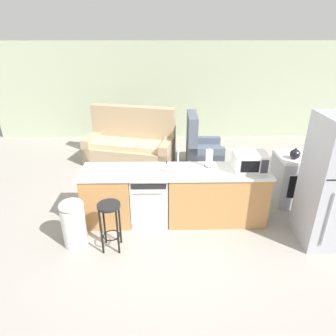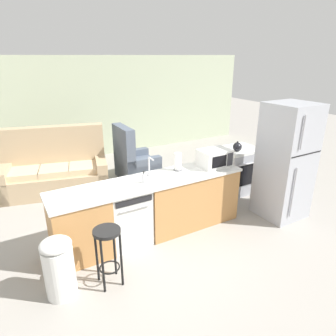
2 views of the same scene
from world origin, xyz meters
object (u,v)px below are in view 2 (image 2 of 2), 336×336
Objects in this scene: microwave at (214,158)px; couch at (56,171)px; soap_bottle at (144,178)px; armchair at (133,163)px; refrigerator at (286,162)px; kettle at (237,147)px; trash_bin at (59,267)px; paper_towel_roll at (178,162)px; dishwasher at (127,216)px; stove_range at (237,170)px; bar_stool at (108,245)px.

microwave is 0.23× the size of couch.
armchair reaches higher than soap_bottle.
microwave is (-1.05, 0.55, 0.08)m from refrigerator.
armchair is (-0.49, 2.19, -0.69)m from microwave.
microwave is at bearing 1.90° from soap_bottle.
kettle is 3.71m from trash_bin.
armchair is at bearing 86.52° from paper_towel_roll.
paper_towel_roll reaches higher than soap_bottle.
armchair reaches higher than dishwasher.
trash_bin is 0.62× the size of armchair.
paper_towel_roll is at bearing 8.21° from dishwasher.
couch is at bearing 171.47° from armchair.
refrigerator is 2.39m from soap_bottle.
couch reaches higher than trash_bin.
soap_bottle is at bearing -167.83° from kettle.
dishwasher is 4.10× the size of kettle.
refrigerator is at bearing -27.65° from microwave.
microwave is 2.44× the size of kettle.
couch is (-3.14, 1.89, -0.06)m from stove_range.
microwave is (-1.05, -0.55, 0.59)m from stove_range.
microwave is 2.84× the size of soap_bottle.
microwave is at bearing -154.29° from kettle.
armchair is at bearing 52.62° from trash_bin.
refrigerator is 3.20m from armchair.
refrigerator is 9.33× the size of kettle.
armchair is at bearing 132.98° from stove_range.
dishwasher is 2.66m from stove_range.
kettle is at bearing -142.84° from stove_range.
dishwasher is at bearing -168.09° from stove_range.
dishwasher is 1.14× the size of trash_bin.
bar_stool is 0.58m from trash_bin.
bar_stool is at bearing -126.65° from dishwasher.
paper_towel_roll is 2.25m from trash_bin.
armchair reaches higher than trash_bin.
soap_bottle is at bearing 22.87° from trash_bin.
couch is at bearing 130.63° from microwave.
refrigerator is 2.59× the size of bar_stool.
bar_stool is 0.34× the size of couch.
refrigerator is 1.80m from paper_towel_roll.
stove_range is 1.81m from paper_towel_roll.
bar_stool is (-0.80, -0.67, -0.44)m from soap_bottle.
paper_towel_roll is at bearing 14.96° from soap_bottle.
paper_towel_roll is at bearing 157.54° from refrigerator.
stove_range is at bearing 11.91° from dishwasher.
stove_range is at bearing 14.26° from soap_bottle.
kettle reaches higher than dishwasher.
stove_range is at bearing 27.71° from microwave.
couch is at bearing 145.90° from kettle.
armchair is (2.14, 2.80, -0.03)m from trash_bin.
stove_range is at bearing -47.02° from armchair.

